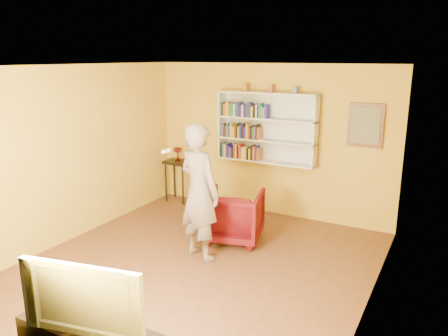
{
  "coord_description": "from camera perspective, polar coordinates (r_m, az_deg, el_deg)",
  "views": [
    {
      "loc": [
        2.96,
        -4.63,
        2.82
      ],
      "look_at": [
        0.03,
        0.75,
        1.24
      ],
      "focal_mm": 35.0,
      "sensor_mm": 36.0,
      "label": 1
    }
  ],
  "objects": [
    {
      "name": "game_remote",
      "position": [
        5.78,
        -7.56,
        2.24
      ],
      "size": [
        0.04,
        0.15,
        0.04
      ],
      "primitive_type": "cube",
      "color": "white",
      "rests_on": "person"
    },
    {
      "name": "console_table",
      "position": [
        8.64,
        -6.01,
        0.05
      ],
      "size": [
        0.5,
        0.38,
        0.82
      ],
      "color": "black",
      "rests_on": "ground"
    },
    {
      "name": "ornament_centre",
      "position": [
        7.58,
        6.14,
        10.23
      ],
      "size": [
        0.09,
        0.09,
        0.12
      ],
      "primitive_type": "cube",
      "color": "#A03C35",
      "rests_on": "bookshelf"
    },
    {
      "name": "books_row_middle",
      "position": [
        7.84,
        2.24,
        4.82
      ],
      "size": [
        0.77,
        0.18,
        0.27
      ],
      "color": "#16642A",
      "rests_on": "bookshelf"
    },
    {
      "name": "books_row_upper",
      "position": [
        7.76,
        2.71,
        7.55
      ],
      "size": [
        0.91,
        0.19,
        0.27
      ],
      "color": "#21687C",
      "rests_on": "bookshelf"
    },
    {
      "name": "ruby_lustre",
      "position": [
        8.57,
        -6.07,
        2.22
      ],
      "size": [
        0.16,
        0.17,
        0.27
      ],
      "color": "maroon",
      "rests_on": "console_table"
    },
    {
      "name": "television",
      "position": [
        4.04,
        -17.19,
        -15.43
      ],
      "size": [
        1.14,
        0.38,
        0.65
      ],
      "primitive_type": "imported",
      "rotation": [
        0.0,
        0.0,
        0.21
      ],
      "color": "black",
      "rests_on": "tv_cabinet"
    },
    {
      "name": "armchair",
      "position": [
        6.85,
        1.26,
        -6.24
      ],
      "size": [
        1.04,
        1.06,
        0.8
      ],
      "primitive_type": "imported",
      "rotation": [
        0.0,
        0.0,
        3.39
      ],
      "color": "#40040C",
      "rests_on": "ground"
    },
    {
      "name": "room_shell",
      "position": [
        5.78,
        -3.8,
        -3.77
      ],
      "size": [
        5.3,
        5.8,
        2.88
      ],
      "color": "#4E2D19",
      "rests_on": "ground"
    },
    {
      "name": "books_row_lower",
      "position": [
        7.91,
        2.22,
        2.14
      ],
      "size": [
        0.77,
        0.18,
        0.27
      ],
      "color": "black",
      "rests_on": "bookshelf"
    },
    {
      "name": "bookshelf",
      "position": [
        7.73,
        5.74,
        5.26
      ],
      "size": [
        1.8,
        0.29,
        1.23
      ],
      "color": "silver",
      "rests_on": "room_shell"
    },
    {
      "name": "ornament_right",
      "position": [
        7.42,
        9.3,
        10.01
      ],
      "size": [
        0.08,
        0.08,
        0.11
      ],
      "primitive_type": "cube",
      "color": "#4C5A7F",
      "rests_on": "bookshelf"
    },
    {
      "name": "person",
      "position": [
        6.11,
        -3.23,
        -3.17
      ],
      "size": [
        0.82,
        0.66,
        1.95
      ],
      "primitive_type": "imported",
      "rotation": [
        0.0,
        0.0,
        2.83
      ],
      "color": "#68594C",
      "rests_on": "ground"
    },
    {
      "name": "ornament_left",
      "position": [
        7.77,
        2.79,
        10.43
      ],
      "size": [
        0.09,
        0.09,
        0.13
      ],
      "primitive_type": "cube",
      "color": "#9D552C",
      "rests_on": "bookshelf"
    },
    {
      "name": "framed_painting",
      "position": [
        7.29,
        18.0,
        5.31
      ],
      "size": [
        0.55,
        0.05,
        0.7
      ],
      "color": "#542D18",
      "rests_on": "room_shell"
    }
  ]
}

